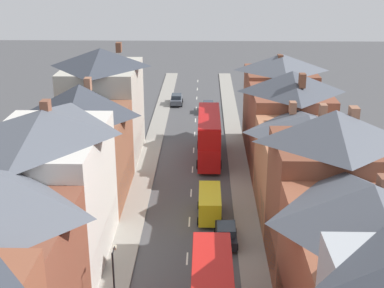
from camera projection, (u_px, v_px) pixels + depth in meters
name	position (u px, v px, depth m)	size (l,w,h in m)	color
pavement_left	(142.00, 183.00, 55.00)	(2.20, 104.00, 0.14)	gray
pavement_right	(241.00, 184.00, 54.77)	(2.20, 104.00, 0.14)	gray
centre_line_dashes	(191.00, 193.00, 53.03)	(0.14, 97.80, 0.01)	silver
terrace_row_left	(35.00, 212.00, 36.24)	(8.00, 62.38, 12.76)	brown
terrace_row_right	(337.00, 219.00, 35.63)	(8.00, 66.59, 14.39)	#A36042
double_decker_bus_lead	(209.00, 136.00, 60.74)	(2.74, 10.80, 5.30)	red
car_near_blue	(177.00, 99.00, 83.01)	(1.90, 4.10, 1.65)	#4C515B
car_near_silver	(208.00, 107.00, 79.16)	(1.90, 3.93, 1.64)	#144728
car_parked_right_a	(226.00, 234.00, 43.74)	(1.90, 3.92, 1.65)	black
delivery_van	(210.00, 203.00, 47.86)	(2.20, 5.20, 2.41)	yellow
street_lamp	(114.00, 283.00, 33.17)	(0.20, 1.12, 5.50)	black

